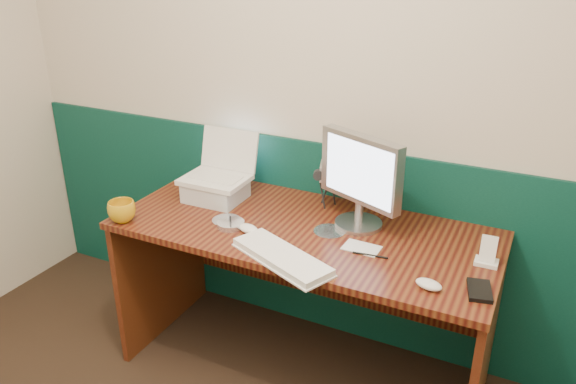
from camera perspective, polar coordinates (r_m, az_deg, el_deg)
The scene contains 19 objects.
back_wall at distance 2.52m, azimuth 4.48°, elevation 10.29°, with size 3.50×0.04×2.50m, color beige.
wainscot at distance 2.78m, azimuth 3.90°, elevation -4.96°, with size 3.48×0.02×1.00m, color #07322C.
desk at distance 2.55m, azimuth 1.51°, elevation -11.09°, with size 1.60×0.70×0.75m, color #3B0F0A.
laptop_riser at distance 2.62m, azimuth -7.36°, elevation 0.14°, with size 0.25×0.21×0.09m, color silver.
laptop at distance 2.56m, azimuth -7.55°, elevation 3.54°, with size 0.29×0.22×0.24m, color white, non-canonical shape.
monitor at distance 2.31m, azimuth 7.40°, elevation 1.01°, with size 0.40×0.11×0.40m, color #A2A2A6, non-canonical shape.
keyboard at distance 2.11m, azimuth -0.63°, elevation -6.68°, with size 0.43×0.14×0.02m, color white.
mouse_right at distance 2.01m, azimuth 14.10°, elevation -9.09°, with size 0.10×0.06×0.03m, color white.
mouse_left at distance 2.32m, azimuth -4.04°, elevation -3.74°, with size 0.10×0.06×0.03m, color white.
mug at distance 2.49m, azimuth -16.53°, elevation -1.91°, with size 0.12×0.12×0.09m, color #CB9513.
camcorder at distance 2.52m, azimuth 4.06°, elevation 0.64°, with size 0.09×0.13×0.19m, color silver, non-canonical shape.
cd_spindle at distance 2.37m, azimuth -5.85°, elevation -3.28°, with size 0.12×0.12×0.02m, color silver.
cd_loose_a at distance 2.43m, azimuth -6.27°, elevation -2.82°, with size 0.13×0.13×0.00m, color silver.
cd_loose_b at distance 2.33m, azimuth 4.25°, elevation -3.97°, with size 0.13×0.13×0.00m, color #AEB7BF.
pen at distance 2.17m, azimuth 8.36°, elevation -6.37°, with size 0.01×0.01×0.14m, color black.
papers at distance 2.22m, azimuth 7.48°, elevation -5.65°, with size 0.14×0.10×0.00m, color white.
dock at distance 2.22m, azimuth 19.50°, elevation -6.75°, with size 0.08×0.06×0.02m, color white.
music_player at distance 2.19m, azimuth 19.70°, elevation -5.45°, with size 0.06×0.01×0.10m, color white.
pda at distance 2.04m, azimuth 18.88°, elevation -9.45°, with size 0.08×0.13×0.02m, color black.
Camera 1 is at (0.91, -0.53, 1.83)m, focal length 35.00 mm.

